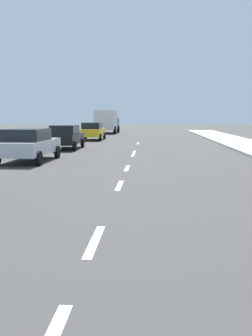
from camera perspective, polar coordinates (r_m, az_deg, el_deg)
ground_plane at (r=15.17m, az=-0.10°, el=-0.60°), size 160.00×160.00×0.00m
lane_stripe_3 at (r=6.96m, az=-4.59°, el=-10.54°), size 0.16×1.80×0.01m
lane_stripe_4 at (r=12.27m, az=-0.97°, el=-2.55°), size 0.16×1.80×0.01m
lane_stripe_5 at (r=16.27m, az=0.15°, el=-0.03°), size 0.16×1.80×0.01m
lane_stripe_6 at (r=21.82m, az=1.03°, el=1.93°), size 0.16×1.80×0.01m
lane_stripe_7 at (r=23.46m, az=1.20°, el=2.33°), size 0.16×1.80×0.01m
lane_stripe_8 at (r=30.99m, az=1.78°, el=3.62°), size 0.16×1.80×0.01m
parked_car_silver at (r=19.23m, az=-14.03°, el=3.44°), size 2.19×4.61×1.57m
parked_car_black at (r=25.90m, az=-8.83°, el=4.59°), size 1.92×4.13×1.57m
parked_car_yellow at (r=35.30m, az=-4.93°, el=5.44°), size 1.98×4.26×1.57m
delivery_truck at (r=49.10m, az=-2.82°, el=6.84°), size 2.80×6.30×2.80m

